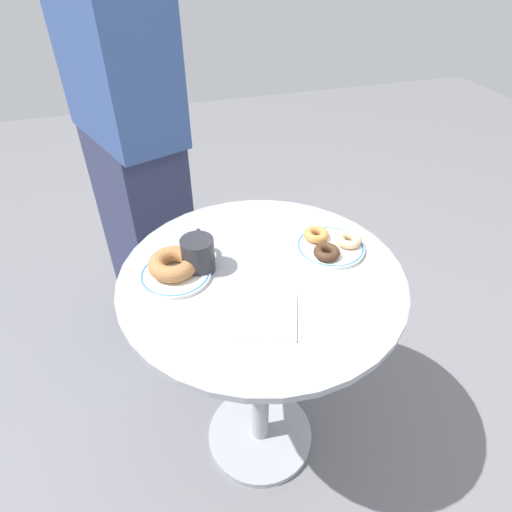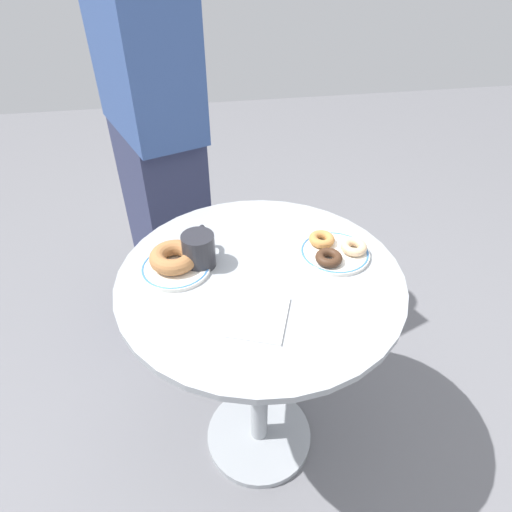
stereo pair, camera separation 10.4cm
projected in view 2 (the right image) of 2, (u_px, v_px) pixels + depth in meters
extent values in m
cube|color=slate|center=(259.00, 438.00, 1.51)|extent=(7.00, 7.00, 0.02)
cylinder|color=#999EA3|center=(260.00, 277.00, 1.05)|extent=(0.69, 0.69, 0.02)
cylinder|color=#999EA3|center=(260.00, 369.00, 1.27)|extent=(0.06, 0.06, 0.70)
cylinder|color=#999EA3|center=(259.00, 434.00, 1.49)|extent=(0.36, 0.36, 0.03)
cylinder|color=white|center=(176.00, 268.00, 1.05)|extent=(0.17, 0.17, 0.01)
torus|color=#3D75BC|center=(176.00, 267.00, 1.05)|extent=(0.17, 0.17, 0.01)
cylinder|color=white|center=(335.00, 253.00, 1.10)|extent=(0.18, 0.18, 0.01)
torus|color=#3D75BC|center=(335.00, 252.00, 1.10)|extent=(0.17, 0.17, 0.01)
torus|color=#A36B3D|center=(174.00, 257.00, 1.04)|extent=(0.17, 0.17, 0.04)
torus|color=#E0B789|center=(354.00, 247.00, 1.09)|extent=(0.08, 0.08, 0.02)
torus|color=#BC7F42|center=(322.00, 239.00, 1.12)|extent=(0.09, 0.09, 0.02)
torus|color=#422819|center=(329.00, 258.00, 1.05)|extent=(0.09, 0.09, 0.02)
cube|color=white|center=(258.00, 317.00, 0.93)|extent=(0.16, 0.17, 0.01)
cylinder|color=#28282D|center=(199.00, 251.00, 1.04)|extent=(0.08, 0.08, 0.09)
torus|color=#28282D|center=(202.00, 238.00, 1.08)|extent=(0.03, 0.07, 0.07)
cube|color=#2D3351|center=(169.00, 234.00, 1.72)|extent=(0.34, 0.43, 0.87)
cube|color=#334C84|center=(138.00, 28.00, 1.26)|extent=(0.36, 0.49, 0.61)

